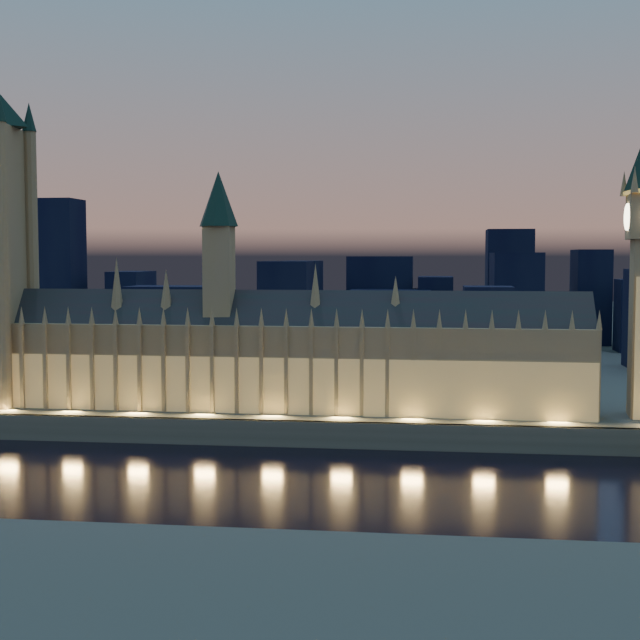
# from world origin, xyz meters

# --- Properties ---
(ground_plane) EXTENTS (2000.00, 2000.00, 0.00)m
(ground_plane) POSITION_xyz_m (0.00, 0.00, 0.00)
(ground_plane) COLOR black
(ground_plane) RESTS_ON ground
(north_bank) EXTENTS (2000.00, 960.00, 8.00)m
(north_bank) POSITION_xyz_m (0.00, 520.00, 4.00)
(north_bank) COLOR #3B473A
(north_bank) RESTS_ON ground
(embankment_wall) EXTENTS (2000.00, 2.50, 8.00)m
(embankment_wall) POSITION_xyz_m (0.00, 41.00, 4.00)
(embankment_wall) COLOR #4E5143
(embankment_wall) RESTS_ON ground
(palace_of_westminster) EXTENTS (202.00, 23.47, 78.00)m
(palace_of_westminster) POSITION_xyz_m (-10.28, 61.75, 26.37)
(palace_of_westminster) COLOR #9D8051
(palace_of_westminster) RESTS_ON north_bank
(city_backdrop) EXTENTS (468.82, 215.63, 85.31)m
(city_backdrop) POSITION_xyz_m (32.99, 248.06, 30.83)
(city_backdrop) COLOR black
(city_backdrop) RESTS_ON north_bank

